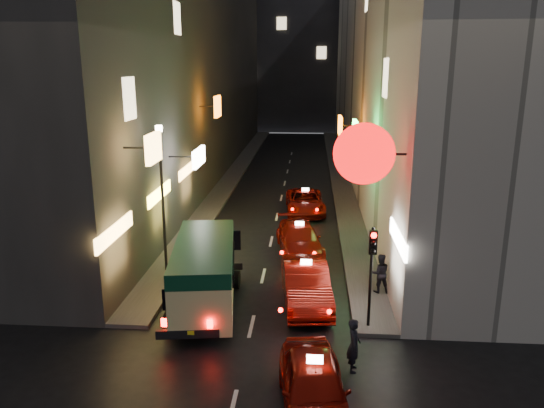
% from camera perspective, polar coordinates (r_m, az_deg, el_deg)
% --- Properties ---
extents(building_left, '(7.58, 52.25, 18.00)m').
position_cam_1_polar(building_left, '(43.15, -9.38, 15.03)').
color(building_left, '#3D3A37').
rests_on(building_left, ground).
extents(building_right, '(8.35, 52.14, 18.00)m').
position_cam_1_polar(building_right, '(42.42, 12.91, 14.86)').
color(building_right, beige).
rests_on(building_right, ground).
extents(building_far, '(30.00, 10.00, 22.00)m').
position_cam_1_polar(building_far, '(74.05, 2.88, 16.65)').
color(building_far, '#313136').
rests_on(building_far, ground).
extents(sidewalk_left, '(1.50, 52.00, 0.15)m').
position_cam_1_polar(sidewalk_left, '(43.34, -4.05, 3.30)').
color(sidewalk_left, '#4D4B48').
rests_on(sidewalk_left, ground).
extents(sidewalk_right, '(1.50, 52.00, 0.15)m').
position_cam_1_polar(sidewalk_right, '(42.96, 7.26, 3.11)').
color(sidewalk_right, '#4D4B48').
rests_on(sidewalk_right, ground).
extents(minibus, '(2.84, 6.13, 2.53)m').
position_cam_1_polar(minibus, '(19.58, -7.26, -6.79)').
color(minibus, beige).
rests_on(minibus, ground).
extents(taxi_near, '(2.78, 5.55, 1.87)m').
position_cam_1_polar(taxi_near, '(14.40, 4.57, -18.68)').
color(taxi_near, maroon).
rests_on(taxi_near, ground).
extents(taxi_second, '(2.92, 5.90, 1.98)m').
position_cam_1_polar(taxi_second, '(20.14, 3.66, -8.21)').
color(taxi_second, maroon).
rests_on(taxi_second, ground).
extents(taxi_third, '(2.85, 5.29, 1.77)m').
position_cam_1_polar(taxi_third, '(25.29, 2.96, -3.53)').
color(taxi_third, maroon).
rests_on(taxi_third, ground).
extents(taxi_far, '(2.39, 5.07, 1.74)m').
position_cam_1_polar(taxi_far, '(32.08, 3.60, 0.44)').
color(taxi_far, maroon).
rests_on(taxi_far, ground).
extents(pedestrian_crossing, '(0.42, 0.63, 1.87)m').
position_cam_1_polar(pedestrian_crossing, '(16.16, 8.81, -14.44)').
color(pedestrian_crossing, black).
rests_on(pedestrian_crossing, ground).
extents(pedestrian_sidewalk, '(0.70, 0.48, 1.77)m').
position_cam_1_polar(pedestrian_sidewalk, '(21.07, 11.55, -7.04)').
color(pedestrian_sidewalk, black).
rests_on(pedestrian_sidewalk, sidewalk_right).
extents(traffic_light, '(0.26, 0.43, 3.50)m').
position_cam_1_polar(traffic_light, '(17.69, 10.72, -5.59)').
color(traffic_light, black).
rests_on(traffic_light, sidewalk_right).
extents(lamp_post, '(0.28, 0.28, 6.22)m').
position_cam_1_polar(lamp_post, '(22.46, -11.73, 1.54)').
color(lamp_post, black).
rests_on(lamp_post, sidewalk_left).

